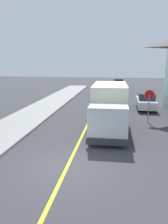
# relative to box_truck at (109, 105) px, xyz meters

# --- Properties ---
(ground_plane) EXTENTS (120.00, 120.00, 0.00)m
(ground_plane) POSITION_rel_box_truck_xyz_m (-1.69, -6.31, -1.77)
(ground_plane) COLOR #38383D
(sidewalk_curb) EXTENTS (3.60, 60.00, 0.15)m
(sidewalk_curb) POSITION_rel_box_truck_xyz_m (-7.09, -2.31, -1.69)
(sidewalk_curb) COLOR gray
(sidewalk_curb) RESTS_ON ground
(centre_line_yellow) EXTENTS (0.16, 56.00, 0.01)m
(centre_line_yellow) POSITION_rel_box_truck_xyz_m (-1.69, 3.69, -1.76)
(centre_line_yellow) COLOR gold
(centre_line_yellow) RESTS_ON ground
(box_truck) EXTENTS (2.49, 7.21, 3.20)m
(box_truck) POSITION_rel_box_truck_xyz_m (0.00, 0.00, 0.00)
(box_truck) COLOR #F2EDCC
(box_truck) RESTS_ON ground
(parked_car_near) EXTENTS (1.90, 4.44, 1.67)m
(parked_car_near) POSITION_rel_box_truck_xyz_m (0.72, 7.37, -0.97)
(parked_car_near) COLOR #B7B7BC
(parked_car_near) RESTS_ON ground
(parked_car_mid) EXTENTS (2.01, 4.48, 1.67)m
(parked_car_mid) POSITION_rel_box_truck_xyz_m (0.18, 14.68, -0.97)
(parked_car_mid) COLOR #4C564C
(parked_car_mid) RESTS_ON ground
(parked_car_far) EXTENTS (1.92, 4.45, 1.67)m
(parked_car_far) POSITION_rel_box_truck_xyz_m (0.36, 20.18, -0.97)
(parked_car_far) COLOR black
(parked_car_far) RESTS_ON ground
(parked_car_furthest) EXTENTS (2.01, 4.48, 1.67)m
(parked_car_furthest) POSITION_rel_box_truck_xyz_m (0.78, 26.28, -0.97)
(parked_car_furthest) COLOR maroon
(parked_car_furthest) RESTS_ON ground
(parked_van_across) EXTENTS (1.91, 4.44, 1.67)m
(parked_van_across) POSITION_rel_box_truck_xyz_m (3.51, 7.49, -0.97)
(parked_van_across) COLOR silver
(parked_van_across) RESTS_ON ground
(stop_sign) EXTENTS (0.80, 0.10, 2.65)m
(stop_sign) POSITION_rel_box_truck_xyz_m (3.04, 2.23, 0.09)
(stop_sign) COLOR gray
(stop_sign) RESTS_ON ground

